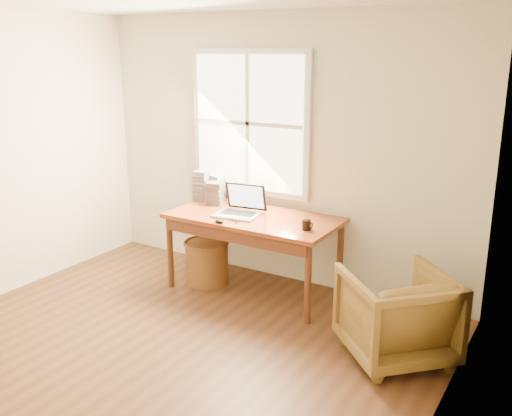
% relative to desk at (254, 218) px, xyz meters
% --- Properties ---
extents(room_shell, '(4.04, 4.54, 2.64)m').
position_rel_desk_xyz_m(room_shell, '(-0.02, -1.64, 0.59)').
color(room_shell, '#52301C').
rests_on(room_shell, ground).
extents(desk, '(1.60, 0.80, 0.04)m').
position_rel_desk_xyz_m(desk, '(0.00, 0.00, 0.00)').
color(desk, brown).
rests_on(desk, room_shell).
extents(armchair, '(1.05, 1.05, 0.69)m').
position_rel_desk_xyz_m(armchair, '(1.55, -0.49, -0.39)').
color(armchair, brown).
rests_on(armchair, room_shell).
extents(wicker_stool, '(0.46, 0.46, 0.42)m').
position_rel_desk_xyz_m(wicker_stool, '(-0.50, -0.08, -0.52)').
color(wicker_stool, brown).
rests_on(wicker_stool, room_shell).
extents(laptop, '(0.49, 0.51, 0.32)m').
position_rel_desk_xyz_m(laptop, '(-0.13, -0.09, 0.18)').
color(laptop, '#ABADB2').
rests_on(laptop, desk).
extents(mouse, '(0.10, 0.07, 0.03)m').
position_rel_desk_xyz_m(mouse, '(-0.15, -0.35, 0.04)').
color(mouse, black).
rests_on(mouse, desk).
extents(coffee_mug, '(0.09, 0.09, 0.09)m').
position_rel_desk_xyz_m(coffee_mug, '(0.61, -0.12, 0.06)').
color(coffee_mug, black).
rests_on(coffee_mug, desk).
extents(cd_stack_a, '(0.15, 0.14, 0.25)m').
position_rel_desk_xyz_m(cd_stack_a, '(-0.65, 0.34, 0.14)').
color(cd_stack_a, silver).
rests_on(cd_stack_a, desk).
extents(cd_stack_b, '(0.18, 0.17, 0.23)m').
position_rel_desk_xyz_m(cd_stack_b, '(-0.54, 0.13, 0.14)').
color(cd_stack_b, '#232327').
rests_on(cd_stack_b, desk).
extents(cd_stack_c, '(0.16, 0.15, 0.31)m').
position_rel_desk_xyz_m(cd_stack_c, '(-0.75, 0.19, 0.17)').
color(cd_stack_c, '#9596A2').
rests_on(cd_stack_c, desk).
extents(cd_stack_d, '(0.16, 0.14, 0.20)m').
position_rel_desk_xyz_m(cd_stack_d, '(-0.38, 0.32, 0.12)').
color(cd_stack_d, '#ADB3B8').
rests_on(cd_stack_d, desk).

